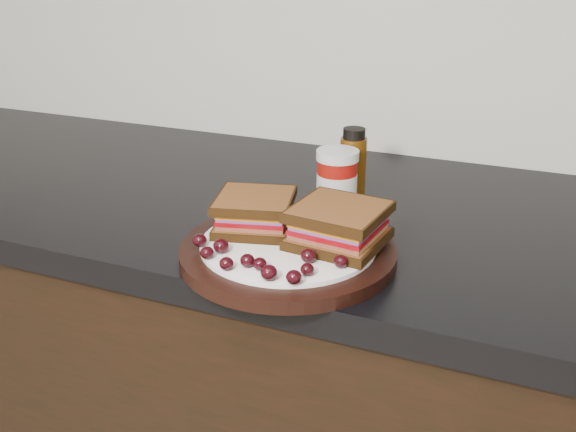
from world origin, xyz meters
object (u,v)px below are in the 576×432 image
(condiment_jar, at_px, (337,180))
(oil_bottle, at_px, (353,164))
(sandwich_left, at_px, (255,212))
(plate, at_px, (288,252))

(condiment_jar, bearing_deg, oil_bottle, 81.06)
(sandwich_left, xyz_separation_m, oil_bottle, (0.07, 0.21, 0.01))
(plate, relative_size, oil_bottle, 2.42)
(sandwich_left, xyz_separation_m, condiment_jar, (0.06, 0.16, 0.00))
(plate, xyz_separation_m, condiment_jar, (0.00, 0.18, 0.04))
(oil_bottle, bearing_deg, sandwich_left, -107.85)
(plate, distance_m, condiment_jar, 0.19)
(plate, xyz_separation_m, oil_bottle, (0.01, 0.24, 0.05))
(condiment_jar, height_order, oil_bottle, oil_bottle)
(sandwich_left, height_order, oil_bottle, oil_bottle)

